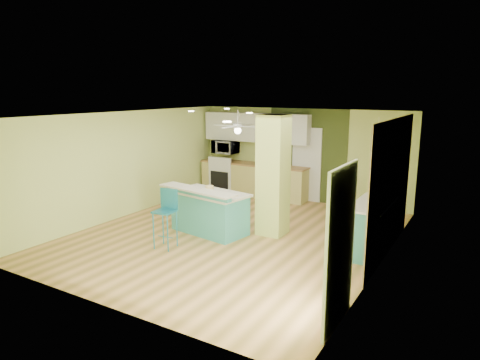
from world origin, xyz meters
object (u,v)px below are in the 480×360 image
object	(u,v)px
bar_stool	(167,209)
canister	(210,190)
peninsula	(209,211)
fruit_bowl	(264,164)
side_counter	(371,227)

from	to	relation	value
bar_stool	canister	xyz separation A→B (m)	(0.30, 1.00, 0.20)
peninsula	bar_stool	xyz separation A→B (m)	(-0.21, -1.11, 0.29)
peninsula	fruit_bowl	bearing A→B (deg)	106.22
peninsula	bar_stool	distance (m)	1.17
side_counter	canister	size ratio (longest dim) A/B	8.53
bar_stool	side_counter	distance (m)	3.86
bar_stool	side_counter	bearing A→B (deg)	19.83
bar_stool	side_counter	xyz separation A→B (m)	(3.45, 1.72, -0.28)
canister	fruit_bowl	bearing A→B (deg)	98.26
bar_stool	fruit_bowl	size ratio (longest dim) A/B	4.16
side_counter	fruit_bowl	bearing A→B (deg)	144.18
peninsula	fruit_bowl	world-z (taller)	peninsula
bar_stool	fruit_bowl	distance (m)	4.34
side_counter	bar_stool	bearing A→B (deg)	-153.56
side_counter	fruit_bowl	xyz separation A→B (m)	(-3.63, 2.62, 0.49)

